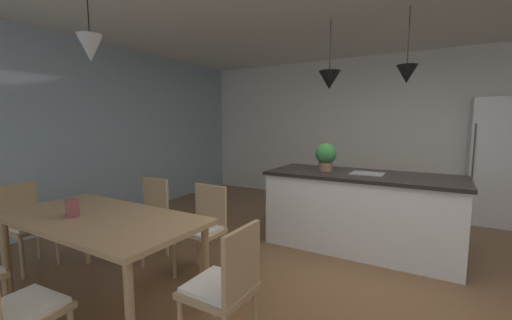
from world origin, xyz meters
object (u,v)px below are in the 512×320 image
refrigerator (498,161)px  potted_plant_on_island (326,156)px  chair_far_left (147,215)px  chair_near_right (9,311)px  chair_window_end (26,223)px  vase_on_dining_table (72,208)px  chair_far_right (203,227)px  dining_table (100,225)px  kitchen_island (360,210)px  chair_kitchen_end (225,286)px

refrigerator → potted_plant_on_island: refrigerator is taller
chair_far_left → chair_near_right: (0.80, -1.62, 0.00)m
chair_window_end → vase_on_dining_table: 1.13m
chair_far_right → refrigerator: 4.41m
potted_plant_on_island → chair_far_right: bearing=-117.7°
chair_window_end → chair_far_right: 1.84m
dining_table → vase_on_dining_table: bearing=-145.4°
kitchen_island → chair_far_left: bearing=-144.0°
dining_table → kitchen_island: kitchen_island is taller
chair_far_right → refrigerator: (2.73, 3.44, 0.45)m
dining_table → refrigerator: bearing=53.7°
vase_on_dining_table → potted_plant_on_island: bearing=60.7°
dining_table → chair_window_end: chair_window_end is taller
dining_table → vase_on_dining_table: size_ratio=12.00×
chair_far_right → vase_on_dining_table: vase_on_dining_table is taller
dining_table → chair_near_right: size_ratio=2.03×
potted_plant_on_island → vase_on_dining_table: bearing=-119.3°
chair_far_left → potted_plant_on_island: potted_plant_on_island is taller
chair_far_left → chair_near_right: 1.80m
chair_far_left → chair_window_end: same height
chair_kitchen_end → chair_near_right: bearing=-136.5°
chair_near_right → kitchen_island: 3.29m
chair_near_right → vase_on_dining_table: 0.96m
chair_far_right → chair_far_left: bearing=180.0°
refrigerator → potted_plant_on_island: bearing=-134.6°
chair_far_left → potted_plant_on_island: (1.55, 1.45, 0.61)m
chair_near_right → refrigerator: (2.72, 5.05, 0.45)m
chair_window_end → kitchen_island: size_ratio=0.40×
potted_plant_on_island → vase_on_dining_table: 2.74m
dining_table → chair_near_right: 0.92m
dining_table → refrigerator: refrigerator is taller
chair_far_left → chair_near_right: same height
chair_far_right → chair_kitchen_end: bearing=-43.4°
chair_near_right → chair_far_right: bearing=90.1°
kitchen_island → potted_plant_on_island: bearing=180.0°
chair_kitchen_end → chair_far_left: bearing=153.9°
dining_table → chair_window_end: bearing=-179.8°
chair_far_left → kitchen_island: 2.46m
chair_far_left → refrigerator: 4.94m
dining_table → chair_far_right: (0.40, 0.81, -0.19)m
chair_near_right → potted_plant_on_island: potted_plant_on_island is taller
chair_far_left → kitchen_island: size_ratio=0.40×
refrigerator → chair_far_right: bearing=-128.4°
kitchen_island → vase_on_dining_table: kitchen_island is taller
chair_kitchen_end → refrigerator: 4.66m
dining_table → chair_far_right: 0.92m
chair_far_left → vase_on_dining_table: vase_on_dining_table is taller
chair_kitchen_end → kitchen_island: size_ratio=0.40×
refrigerator → chair_kitchen_end: bearing=-113.8°
chair_kitchen_end → kitchen_island: 2.28m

